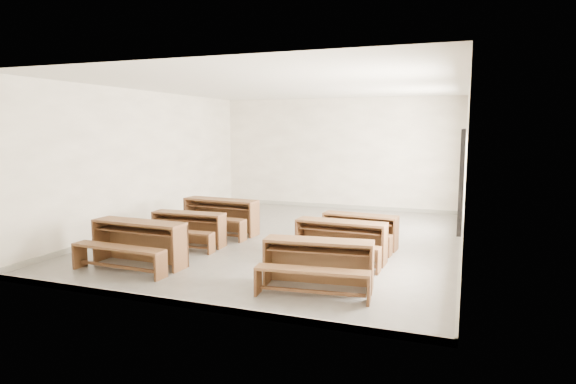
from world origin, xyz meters
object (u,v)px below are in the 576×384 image
(desk_set_2, at_px, (220,214))
(desk_set_4, at_px, (340,238))
(desk_set_0, at_px, (137,240))
(desk_set_3, at_px, (318,261))
(desk_set_1, at_px, (188,227))
(desk_set_5, at_px, (359,228))

(desk_set_2, height_order, desk_set_4, desk_set_2)
(desk_set_0, distance_m, desk_set_3, 3.23)
(desk_set_1, relative_size, desk_set_2, 0.86)
(desk_set_5, bearing_deg, desk_set_3, -86.04)
(desk_set_3, distance_m, desk_set_4, 1.52)
(desk_set_0, bearing_deg, desk_set_2, 89.91)
(desk_set_1, relative_size, desk_set_3, 0.90)
(desk_set_0, bearing_deg, desk_set_4, 26.74)
(desk_set_2, distance_m, desk_set_5, 3.19)
(desk_set_0, xyz_separation_m, desk_set_1, (0.05, 1.52, -0.06))
(desk_set_0, relative_size, desk_set_5, 1.14)
(desk_set_5, bearing_deg, desk_set_4, -90.39)
(desk_set_2, relative_size, desk_set_5, 1.16)
(desk_set_1, xyz_separation_m, desk_set_2, (0.07, 1.22, 0.06))
(desk_set_1, height_order, desk_set_2, desk_set_2)
(desk_set_0, xyz_separation_m, desk_set_2, (0.12, 2.74, 0.00))
(desk_set_4, bearing_deg, desk_set_2, 159.56)
(desk_set_3, xyz_separation_m, desk_set_4, (-0.04, 1.52, -0.00))
(desk_set_3, height_order, desk_set_5, desk_set_3)
(desk_set_0, distance_m, desk_set_1, 1.52)
(desk_set_3, height_order, desk_set_4, same)
(desk_set_1, bearing_deg, desk_set_5, 15.50)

